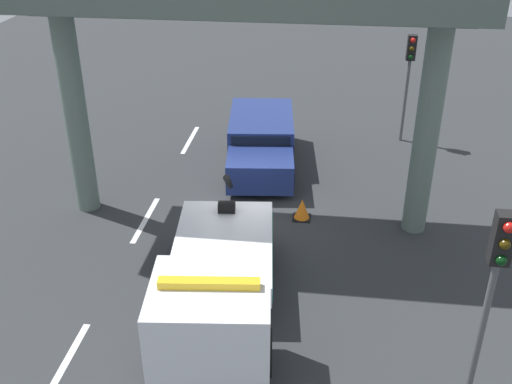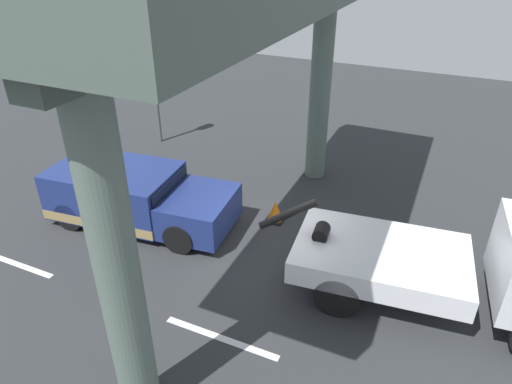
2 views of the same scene
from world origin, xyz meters
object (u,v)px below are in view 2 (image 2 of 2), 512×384
Objects in this scene: tow_truck_white at (475,265)px; traffic_light_near at (153,68)px; towed_van_green at (134,197)px; traffic_cone_orange at (275,211)px.

traffic_light_near is (-11.51, 4.98, 1.74)m from tow_truck_white.
traffic_cone_orange is (3.66, 1.66, -0.48)m from towed_van_green.
tow_truck_white reaches higher than towed_van_green.
tow_truck_white is at bearing -16.79° from traffic_cone_orange.
tow_truck_white is 11.62× the size of traffic_cone_orange.
traffic_light_near is 6.38× the size of traffic_cone_orange.
tow_truck_white is 5.51m from traffic_cone_orange.
tow_truck_white is 1.82× the size of traffic_light_near.
traffic_light_near is at bearing 151.62° from traffic_cone_orange.
traffic_cone_orange is (6.31, -3.41, -2.64)m from traffic_light_near.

